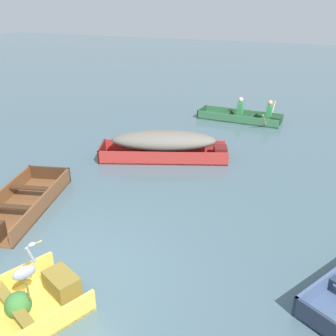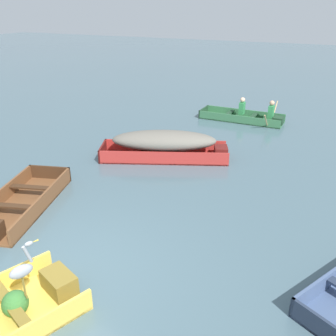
{
  "view_description": "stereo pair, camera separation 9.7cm",
  "coord_description": "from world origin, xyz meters",
  "px_view_note": "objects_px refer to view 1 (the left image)",
  "views": [
    {
      "loc": [
        3.51,
        -3.73,
        4.14
      ],
      "look_at": [
        0.04,
        3.99,
        0.35
      ],
      "focal_mm": 40.0,
      "sensor_mm": 36.0,
      "label": 1
    },
    {
      "loc": [
        3.6,
        -3.69,
        4.14
      ],
      "look_at": [
        0.04,
        3.99,
        0.35
      ],
      "focal_mm": 40.0,
      "sensor_mm": 36.0,
      "label": 2
    }
  ],
  "objects_px": {
    "heron_on_dinghy": "(25,270)",
    "rowboat_green_with_crew": "(245,116)",
    "skiff_wooden_brown_near_moored": "(19,206)",
    "skiff_red_mid_moored": "(164,143)"
  },
  "relations": [
    {
      "from": "rowboat_green_with_crew",
      "to": "heron_on_dinghy",
      "type": "height_order",
      "value": "heron_on_dinghy"
    },
    {
      "from": "skiff_wooden_brown_near_moored",
      "to": "rowboat_green_with_crew",
      "type": "height_order",
      "value": "rowboat_green_with_crew"
    },
    {
      "from": "skiff_wooden_brown_near_moored",
      "to": "rowboat_green_with_crew",
      "type": "bearing_deg",
      "value": 71.92
    },
    {
      "from": "skiff_wooden_brown_near_moored",
      "to": "heron_on_dinghy",
      "type": "relative_size",
      "value": 3.62
    },
    {
      "from": "skiff_red_mid_moored",
      "to": "heron_on_dinghy",
      "type": "distance_m",
      "value": 6.26
    },
    {
      "from": "heron_on_dinghy",
      "to": "skiff_red_mid_moored",
      "type": "bearing_deg",
      "value": 97.56
    },
    {
      "from": "rowboat_green_with_crew",
      "to": "heron_on_dinghy",
      "type": "bearing_deg",
      "value": -92.1
    },
    {
      "from": "heron_on_dinghy",
      "to": "rowboat_green_with_crew",
      "type": "bearing_deg",
      "value": 87.9
    },
    {
      "from": "skiff_red_mid_moored",
      "to": "heron_on_dinghy",
      "type": "xyz_separation_m",
      "value": [
        0.82,
        -6.19,
        0.42
      ]
    },
    {
      "from": "rowboat_green_with_crew",
      "to": "heron_on_dinghy",
      "type": "relative_size",
      "value": 3.7
    }
  ]
}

